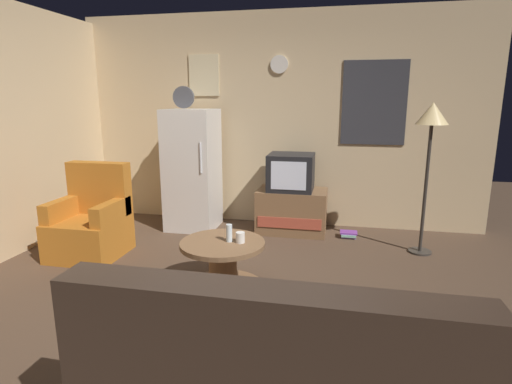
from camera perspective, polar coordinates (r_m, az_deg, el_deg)
ground_plane at (r=3.39m, az=-3.94°, el=-15.85°), size 12.00×12.00×0.00m
wall_with_art at (r=5.37m, az=3.07°, el=9.86°), size 5.20×0.12×2.68m
fridge at (r=5.23m, az=-8.82°, el=3.11°), size 0.60×0.62×1.77m
tv_stand at (r=5.10m, az=5.01°, el=-2.63°), size 0.84×0.53×0.53m
crt_tv at (r=5.00m, az=4.89°, el=2.77°), size 0.54×0.51×0.44m
standing_lamp at (r=4.55m, az=23.19°, el=8.47°), size 0.32×0.32×1.59m
coffee_table at (r=3.58m, az=-4.62°, el=-10.26°), size 0.72×0.72×0.45m
wine_glass at (r=3.47m, az=-3.75°, el=-5.70°), size 0.05×0.05×0.15m
mug_ceramic_white at (r=3.45m, az=-2.20°, el=-6.32°), size 0.08×0.08×0.09m
armchair at (r=4.68m, az=-21.89°, el=-4.06°), size 0.68×0.68×0.96m
book_stack at (r=5.06m, az=12.73°, el=-5.76°), size 0.20×0.17×0.07m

